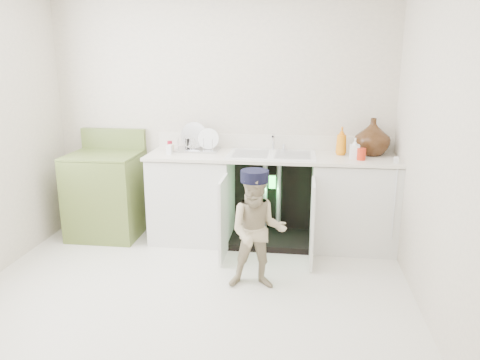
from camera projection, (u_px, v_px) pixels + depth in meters
ground at (190, 295)px, 3.70m from camera, size 3.50×3.50×0.00m
room_shell at (186, 139)px, 3.38m from camera, size 6.00×5.50×1.26m
counter_run at (275, 196)px, 4.66m from camera, size 2.44×1.02×1.26m
avocado_stove at (106, 193)px, 4.86m from camera, size 0.70×0.65×1.09m
repair_worker at (257, 230)px, 3.71m from camera, size 0.50×0.85×0.98m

